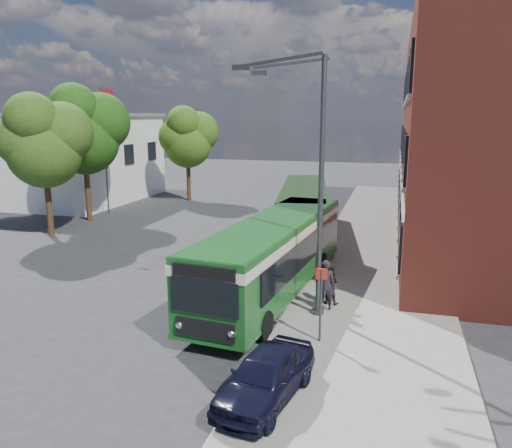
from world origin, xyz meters
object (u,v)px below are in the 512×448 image
(bus_rear, at_px, (304,206))
(parked_car, at_px, (266,376))
(street_lamp, at_px, (310,184))
(bus_front, at_px, (274,250))

(bus_rear, distance_m, parked_car, 17.97)
(parked_car, bearing_deg, street_lamp, 100.66)
(street_lamp, xyz_separation_m, bus_rear, (-2.35, 11.97, -2.96))
(bus_rear, xyz_separation_m, parked_car, (2.31, -17.79, -1.05))
(street_lamp, bearing_deg, bus_rear, 101.09)
(bus_front, bearing_deg, street_lamp, -48.44)
(bus_front, xyz_separation_m, bus_rear, (-0.61, 10.01, -0.00))
(bus_rear, height_order, parked_car, bus_rear)
(bus_front, distance_m, bus_rear, 10.03)
(street_lamp, distance_m, bus_front, 3.94)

